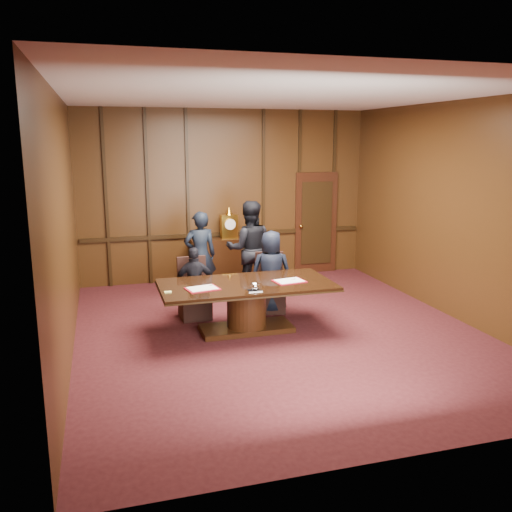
{
  "coord_description": "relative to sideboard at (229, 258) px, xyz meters",
  "views": [
    {
      "loc": [
        -2.52,
        -7.45,
        2.88
      ],
      "look_at": [
        -0.16,
        0.73,
        1.05
      ],
      "focal_mm": 38.0,
      "sensor_mm": 36.0,
      "label": 1
    }
  ],
  "objects": [
    {
      "name": "chair_left",
      "position": [
        -1.12,
        -2.19,
        -0.19
      ],
      "size": [
        0.5,
        0.5,
        0.99
      ],
      "rotation": [
        0.0,
        0.0,
        0.04
      ],
      "color": "black",
      "rests_on": "ground"
    },
    {
      "name": "witness_right",
      "position": [
        0.09,
        -1.21,
        0.41
      ],
      "size": [
        0.98,
        0.82,
        1.79
      ],
      "primitive_type": "imported",
      "rotation": [
        0.0,
        0.0,
        2.96
      ],
      "color": "black",
      "rests_on": "ground"
    },
    {
      "name": "conference_table",
      "position": [
        -0.46,
        -3.07,
        0.02
      ],
      "size": [
        2.62,
        1.32,
        0.76
      ],
      "color": "black",
      "rests_on": "ground"
    },
    {
      "name": "folder_right",
      "position": [
        0.19,
        -3.16,
        0.28
      ],
      "size": [
        0.5,
        0.4,
        0.02
      ],
      "rotation": [
        0.0,
        0.0,
        0.15
      ],
      "color": "#AA0F20",
      "rests_on": "conference_table"
    },
    {
      "name": "notepad",
      "position": [
        -1.67,
        -3.26,
        0.28
      ],
      "size": [
        0.1,
        0.07,
        0.01
      ],
      "primitive_type": "cube",
      "rotation": [
        0.0,
        0.0,
        -0.01
      ],
      "color": "#EBEA73",
      "rests_on": "conference_table"
    },
    {
      "name": "room",
      "position": [
        0.07,
        -3.12,
        1.24
      ],
      "size": [
        7.0,
        7.04,
        3.5
      ],
      "color": "#330E11",
      "rests_on": "ground"
    },
    {
      "name": "witness_left",
      "position": [
        -0.81,
        -1.1,
        0.32
      ],
      "size": [
        0.59,
        0.39,
        1.62
      ],
      "primitive_type": "imported",
      "rotation": [
        0.0,
        0.0,
        3.15
      ],
      "color": "black",
      "rests_on": "ground"
    },
    {
      "name": "signatory_left",
      "position": [
        -1.11,
        -2.27,
        0.11
      ],
      "size": [
        0.72,
        0.34,
        1.19
      ],
      "primitive_type": "imported",
      "rotation": [
        0.0,
        0.0,
        3.06
      ],
      "color": "black",
      "rests_on": "ground"
    },
    {
      "name": "sideboard",
      "position": [
        0.0,
        0.0,
        0.0
      ],
      "size": [
        1.6,
        0.45,
        1.54
      ],
      "color": "black",
      "rests_on": "ground"
    },
    {
      "name": "signatory_right",
      "position": [
        0.19,
        -2.27,
        0.22
      ],
      "size": [
        0.77,
        0.59,
        1.4
      ],
      "primitive_type": "imported",
      "rotation": [
        0.0,
        0.0,
        2.91
      ],
      "color": "black",
      "rests_on": "ground"
    },
    {
      "name": "folder_left",
      "position": [
        -1.17,
        -3.21,
        0.28
      ],
      "size": [
        0.52,
        0.41,
        0.02
      ],
      "rotation": [
        0.0,
        0.0,
        0.2
      ],
      "color": "#AA0F20",
      "rests_on": "conference_table"
    },
    {
      "name": "inkstand",
      "position": [
        -0.46,
        -3.52,
        0.33
      ],
      "size": [
        0.2,
        0.14,
        0.12
      ],
      "color": "white",
      "rests_on": "conference_table"
    },
    {
      "name": "chair_right",
      "position": [
        0.19,
        -2.19,
        -0.19
      ],
      "size": [
        0.57,
        0.57,
        0.99
      ],
      "rotation": [
        0.0,
        0.0,
        -0.2
      ],
      "color": "black",
      "rests_on": "ground"
    }
  ]
}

